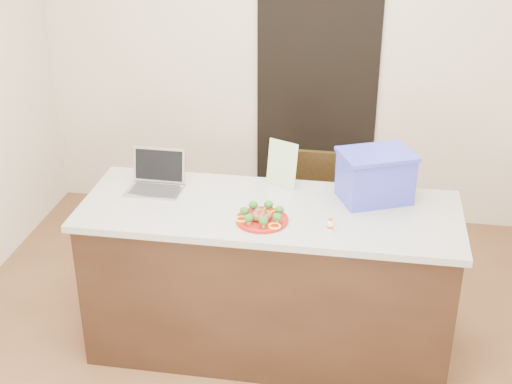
% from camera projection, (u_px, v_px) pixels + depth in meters
% --- Properties ---
extents(ground, '(4.00, 4.00, 0.00)m').
position_uv_depth(ground, '(262.00, 372.00, 4.04)').
color(ground, brown).
rests_on(ground, ground).
extents(room_shell, '(4.00, 4.00, 4.00)m').
position_uv_depth(room_shell, '(263.00, 99.00, 3.32)').
color(room_shell, white).
rests_on(room_shell, ground).
extents(doorway, '(0.90, 0.02, 2.00)m').
position_uv_depth(doorway, '(317.00, 94.00, 5.33)').
color(doorway, black).
rests_on(doorway, ground).
extents(island, '(2.06, 0.76, 0.92)m').
position_uv_depth(island, '(269.00, 279.00, 4.05)').
color(island, black).
rests_on(island, ground).
extents(plate, '(0.28, 0.28, 0.02)m').
position_uv_depth(plate, '(262.00, 220.00, 3.71)').
color(plate, maroon).
rests_on(plate, island).
extents(meatballs, '(0.11, 0.11, 0.04)m').
position_uv_depth(meatballs, '(262.00, 215.00, 3.69)').
color(meatballs, brown).
rests_on(meatballs, plate).
extents(broccoli, '(0.23, 0.23, 0.04)m').
position_uv_depth(broccoli, '(262.00, 212.00, 3.69)').
color(broccoli, '#1A4412').
rests_on(broccoli, plate).
extents(pepper_rings, '(0.25, 0.24, 0.01)m').
position_uv_depth(pepper_rings, '(262.00, 218.00, 3.70)').
color(pepper_rings, yellow).
rests_on(pepper_rings, plate).
extents(napkin, '(0.16, 0.16, 0.01)m').
position_uv_depth(napkin, '(259.00, 217.00, 3.75)').
color(napkin, white).
rests_on(napkin, island).
extents(fork, '(0.05, 0.17, 0.00)m').
position_uv_depth(fork, '(256.00, 214.00, 3.76)').
color(fork, silver).
rests_on(fork, napkin).
extents(knife, '(0.06, 0.17, 0.01)m').
position_uv_depth(knife, '(264.00, 217.00, 3.73)').
color(knife, white).
rests_on(knife, napkin).
extents(yogurt_bottle, '(0.03, 0.03, 0.07)m').
position_uv_depth(yogurt_bottle, '(330.00, 226.00, 3.62)').
color(yogurt_bottle, white).
rests_on(yogurt_bottle, island).
extents(laptop, '(0.31, 0.24, 0.22)m').
position_uv_depth(laptop, '(157.00, 178.00, 4.05)').
color(laptop, '#AAAAAF').
rests_on(laptop, island).
extents(leaflet, '(0.19, 0.11, 0.27)m').
position_uv_depth(leaflet, '(282.00, 164.00, 4.04)').
color(leaflet, silver).
rests_on(leaflet, island).
extents(blue_box, '(0.47, 0.41, 0.28)m').
position_uv_depth(blue_box, '(375.00, 176.00, 3.88)').
color(blue_box, '#3137B1').
rests_on(blue_box, island).
extents(chair, '(0.40, 0.40, 0.89)m').
position_uv_depth(chair, '(304.00, 210.00, 4.73)').
color(chair, black).
rests_on(chair, ground).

